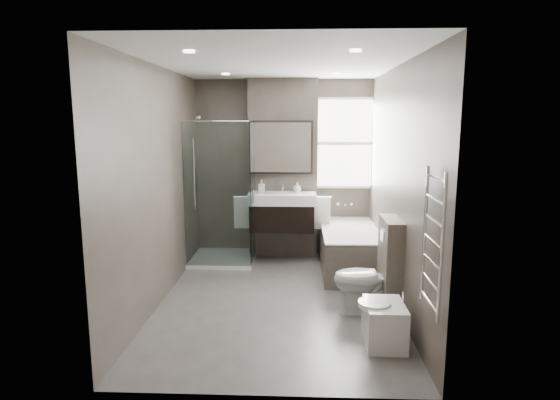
# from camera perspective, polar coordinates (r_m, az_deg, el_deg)

# --- Properties ---
(room) EXTENTS (2.70, 3.90, 2.70)m
(room) POSITION_cam_1_polar(r_m,az_deg,el_deg) (5.12, -0.32, 1.67)
(room) COLOR #55524F
(room) RESTS_ON ground
(vanity_pier) EXTENTS (1.00, 0.25, 2.60)m
(vanity_pier) POSITION_cam_1_polar(r_m,az_deg,el_deg) (6.88, 0.37, 3.77)
(vanity_pier) COLOR #4D453D
(vanity_pier) RESTS_ON ground
(vanity) EXTENTS (0.95, 0.47, 0.66)m
(vanity) POSITION_cam_1_polar(r_m,az_deg,el_deg) (6.62, 0.26, -1.37)
(vanity) COLOR black
(vanity) RESTS_ON vanity_pier
(mirror_cabinet) EXTENTS (0.86, 0.08, 0.76)m
(mirror_cabinet) POSITION_cam_1_polar(r_m,az_deg,el_deg) (6.69, 0.32, 6.43)
(mirror_cabinet) COLOR black
(mirror_cabinet) RESTS_ON vanity_pier
(towel_left) EXTENTS (0.24, 0.06, 0.44)m
(towel_left) POSITION_cam_1_polar(r_m,az_deg,el_deg) (6.65, -4.58, -1.54)
(towel_left) COLOR silver
(towel_left) RESTS_ON vanity_pier
(towel_right) EXTENTS (0.24, 0.06, 0.44)m
(towel_right) POSITION_cam_1_polar(r_m,az_deg,el_deg) (6.61, 5.11, -1.62)
(towel_right) COLOR silver
(towel_right) RESTS_ON vanity_pier
(shower_enclosure) EXTENTS (0.90, 0.90, 2.00)m
(shower_enclosure) POSITION_cam_1_polar(r_m,az_deg,el_deg) (6.67, -6.24, -3.54)
(shower_enclosure) COLOR white
(shower_enclosure) RESTS_ON ground
(bathtub) EXTENTS (0.75, 1.60, 0.57)m
(bathtub) POSITION_cam_1_polar(r_m,az_deg,el_deg) (6.43, 8.45, -5.70)
(bathtub) COLOR #4D453D
(bathtub) RESTS_ON ground
(window) EXTENTS (0.98, 0.06, 1.33)m
(window) POSITION_cam_1_polar(r_m,az_deg,el_deg) (6.98, 7.86, 6.85)
(window) COLOR white
(window) RESTS_ON room
(toilet) EXTENTS (0.73, 0.44, 0.73)m
(toilet) POSITION_cam_1_polar(r_m,az_deg,el_deg) (5.09, 10.65, -9.43)
(toilet) COLOR white
(toilet) RESTS_ON ground
(cistern_box) EXTENTS (0.19, 0.55, 1.00)m
(cistern_box) POSITION_cam_1_polar(r_m,az_deg,el_deg) (5.14, 13.27, -7.71)
(cistern_box) COLOR #4D453D
(cistern_box) RESTS_ON ground
(bidet) EXTENTS (0.42, 0.48, 0.50)m
(bidet) POSITION_cam_1_polar(r_m,az_deg,el_deg) (4.48, 12.53, -14.41)
(bidet) COLOR white
(bidet) RESTS_ON ground
(towel_radiator) EXTENTS (0.03, 0.49, 1.10)m
(towel_radiator) POSITION_cam_1_polar(r_m,az_deg,el_deg) (3.72, 18.13, -4.78)
(towel_radiator) COLOR silver
(towel_radiator) RESTS_ON room
(soap_bottle_a) EXTENTS (0.08, 0.08, 0.18)m
(soap_bottle_a) POSITION_cam_1_polar(r_m,az_deg,el_deg) (6.61, -2.27, 1.69)
(soap_bottle_a) COLOR white
(soap_bottle_a) RESTS_ON vanity
(soap_bottle_b) EXTENTS (0.11, 0.11, 0.14)m
(soap_bottle_b) POSITION_cam_1_polar(r_m,az_deg,el_deg) (6.67, 2.12, 1.58)
(soap_bottle_b) COLOR white
(soap_bottle_b) RESTS_ON vanity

